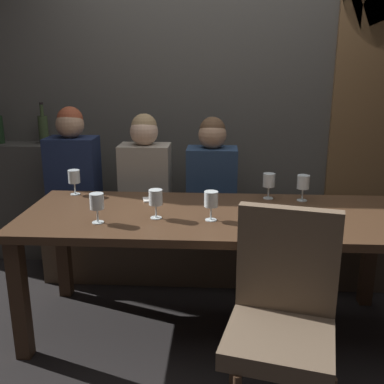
{
  "coord_description": "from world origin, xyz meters",
  "views": [
    {
      "loc": [
        0.02,
        -2.44,
        1.57
      ],
      "look_at": [
        -0.13,
        0.09,
        0.84
      ],
      "focal_mm": 41.95,
      "sensor_mm": 36.0,
      "label": 1
    }
  ],
  "objects_px": {
    "banquette_bench": "(214,248)",
    "wine_glass_center_front": "(97,202)",
    "wine_glass_end_left": "(303,183)",
    "wine_glass_center_back": "(269,181)",
    "diner_redhead": "(73,167)",
    "wine_bottle_pale_label": "(43,129)",
    "wine_glass_far_left": "(156,199)",
    "diner_far_end": "(212,173)",
    "espresso_cup": "(267,224)",
    "wine_glass_near_left": "(74,177)",
    "diner_bearded": "(145,171)",
    "dining_table": "(213,228)",
    "chair_near_side": "(283,309)",
    "dessert_plate": "(314,219)",
    "wine_glass_near_right": "(211,201)"
  },
  "relations": [
    {
      "from": "diner_bearded",
      "to": "wine_bottle_pale_label",
      "type": "xyz_separation_m",
      "value": [
        -0.87,
        0.37,
        0.25
      ]
    },
    {
      "from": "wine_bottle_pale_label",
      "to": "wine_glass_far_left",
      "type": "xyz_separation_m",
      "value": [
        1.06,
        -1.16,
        -0.22
      ]
    },
    {
      "from": "diner_far_end",
      "to": "diner_redhead",
      "type": "bearing_deg",
      "value": -179.36
    },
    {
      "from": "espresso_cup",
      "to": "dessert_plate",
      "type": "distance_m",
      "value": 0.3
    },
    {
      "from": "dining_table",
      "to": "wine_bottle_pale_label",
      "type": "bearing_deg",
      "value": 142.5
    },
    {
      "from": "espresso_cup",
      "to": "wine_glass_near_left",
      "type": "bearing_deg",
      "value": 154.69
    },
    {
      "from": "diner_redhead",
      "to": "wine_bottle_pale_label",
      "type": "relative_size",
      "value": 2.54
    },
    {
      "from": "diner_redhead",
      "to": "espresso_cup",
      "type": "bearing_deg",
      "value": -35.03
    },
    {
      "from": "banquette_bench",
      "to": "wine_glass_center_back",
      "type": "height_order",
      "value": "wine_glass_center_back"
    },
    {
      "from": "banquette_bench",
      "to": "wine_glass_near_right",
      "type": "height_order",
      "value": "wine_glass_near_right"
    },
    {
      "from": "banquette_bench",
      "to": "diner_redhead",
      "type": "height_order",
      "value": "diner_redhead"
    },
    {
      "from": "diner_bearded",
      "to": "diner_redhead",
      "type": "bearing_deg",
      "value": 179.29
    },
    {
      "from": "wine_glass_far_left",
      "to": "dessert_plate",
      "type": "bearing_deg",
      "value": 0.07
    },
    {
      "from": "wine_glass_center_back",
      "to": "wine_glass_end_left",
      "type": "bearing_deg",
      "value": -9.38
    },
    {
      "from": "wine_glass_center_back",
      "to": "dining_table",
      "type": "bearing_deg",
      "value": -137.51
    },
    {
      "from": "banquette_bench",
      "to": "wine_glass_center_back",
      "type": "distance_m",
      "value": 0.81
    },
    {
      "from": "banquette_bench",
      "to": "wine_glass_center_front",
      "type": "relative_size",
      "value": 15.24
    },
    {
      "from": "wine_bottle_pale_label",
      "to": "diner_bearded",
      "type": "bearing_deg",
      "value": -22.79
    },
    {
      "from": "banquette_bench",
      "to": "wine_glass_near_left",
      "type": "distance_m",
      "value": 1.17
    },
    {
      "from": "wine_glass_far_left",
      "to": "chair_near_side",
      "type": "bearing_deg",
      "value": -44.83
    },
    {
      "from": "wine_glass_far_left",
      "to": "diner_bearded",
      "type": "bearing_deg",
      "value": 103.26
    },
    {
      "from": "diner_bearded",
      "to": "diner_far_end",
      "type": "height_order",
      "value": "diner_bearded"
    },
    {
      "from": "wine_glass_end_left",
      "to": "wine_glass_center_front",
      "type": "bearing_deg",
      "value": -157.92
    },
    {
      "from": "wine_glass_center_front",
      "to": "wine_glass_near_left",
      "type": "bearing_deg",
      "value": 118.82
    },
    {
      "from": "wine_glass_near_left",
      "to": "espresso_cup",
      "type": "xyz_separation_m",
      "value": [
        1.2,
        -0.57,
        -0.09
      ]
    },
    {
      "from": "wine_glass_near_left",
      "to": "espresso_cup",
      "type": "relative_size",
      "value": 1.37
    },
    {
      "from": "wine_glass_center_front",
      "to": "banquette_bench",
      "type": "bearing_deg",
      "value": 55.22
    },
    {
      "from": "wine_glass_end_left",
      "to": "wine_glass_near_right",
      "type": "distance_m",
      "value": 0.69
    },
    {
      "from": "banquette_bench",
      "to": "wine_glass_end_left",
      "type": "height_order",
      "value": "wine_glass_end_left"
    },
    {
      "from": "diner_bearded",
      "to": "chair_near_side",
      "type": "bearing_deg",
      "value": -60.1
    },
    {
      "from": "diner_redhead",
      "to": "wine_glass_end_left",
      "type": "height_order",
      "value": "diner_redhead"
    },
    {
      "from": "wine_glass_near_left",
      "to": "wine_glass_center_back",
      "type": "relative_size",
      "value": 1.0
    },
    {
      "from": "dining_table",
      "to": "wine_glass_far_left",
      "type": "relative_size",
      "value": 13.41
    },
    {
      "from": "diner_redhead",
      "to": "wine_glass_center_front",
      "type": "xyz_separation_m",
      "value": [
        0.41,
        -0.89,
        0.01
      ]
    },
    {
      "from": "espresso_cup",
      "to": "wine_bottle_pale_label",
      "type": "bearing_deg",
      "value": 142.25
    },
    {
      "from": "chair_near_side",
      "to": "wine_bottle_pale_label",
      "type": "bearing_deg",
      "value": 133.43
    },
    {
      "from": "diner_bearded",
      "to": "diner_far_end",
      "type": "xyz_separation_m",
      "value": [
        0.48,
        0.02,
        -0.01
      ]
    },
    {
      "from": "banquette_bench",
      "to": "diner_redhead",
      "type": "distance_m",
      "value": 1.2
    },
    {
      "from": "espresso_cup",
      "to": "dessert_plate",
      "type": "xyz_separation_m",
      "value": [
        0.27,
        0.13,
        -0.01
      ]
    },
    {
      "from": "wine_glass_end_left",
      "to": "wine_glass_far_left",
      "type": "height_order",
      "value": "same"
    },
    {
      "from": "chair_near_side",
      "to": "wine_glass_end_left",
      "type": "height_order",
      "value": "chair_near_side"
    },
    {
      "from": "wine_glass_end_left",
      "to": "wine_glass_center_back",
      "type": "relative_size",
      "value": 1.0
    },
    {
      "from": "chair_near_side",
      "to": "wine_glass_center_back",
      "type": "height_order",
      "value": "chair_near_side"
    },
    {
      "from": "diner_redhead",
      "to": "wine_glass_far_left",
      "type": "relative_size",
      "value": 5.05
    },
    {
      "from": "wine_glass_near_left",
      "to": "wine_glass_near_right",
      "type": "distance_m",
      "value": 1.01
    },
    {
      "from": "wine_bottle_pale_label",
      "to": "banquette_bench",
      "type": "bearing_deg",
      "value": -14.46
    },
    {
      "from": "diner_far_end",
      "to": "wine_glass_far_left",
      "type": "xyz_separation_m",
      "value": [
        -0.3,
        -0.81,
        0.04
      ]
    },
    {
      "from": "diner_redhead",
      "to": "diner_far_end",
      "type": "distance_m",
      "value": 1.01
    },
    {
      "from": "diner_bearded",
      "to": "wine_glass_near_left",
      "type": "xyz_separation_m",
      "value": [
        -0.41,
        -0.35,
        0.04
      ]
    },
    {
      "from": "banquette_bench",
      "to": "wine_glass_near_left",
      "type": "height_order",
      "value": "wine_glass_near_left"
    }
  ]
}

